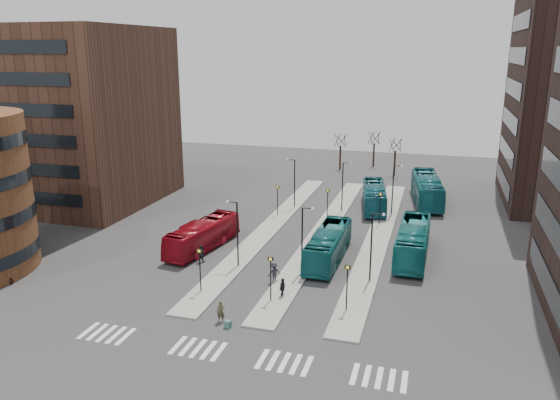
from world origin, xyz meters
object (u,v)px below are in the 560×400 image
(suitcase, at_px, (228,324))
(traveller, at_px, (221,312))
(teal_bus_c, at_px, (413,241))
(bicycle_mid, at_px, (4,280))
(red_bus, at_px, (203,235))
(teal_bus_d, at_px, (427,189))
(teal_bus_a, at_px, (328,245))
(teal_bus_b, at_px, (374,197))
(commuter_c, at_px, (274,272))
(commuter_a, at_px, (201,253))
(commuter_b, at_px, (283,288))

(suitcase, height_order, traveller, traveller)
(teal_bus_c, distance_m, bicycle_mid, 36.61)
(red_bus, relative_size, teal_bus_d, 0.81)
(teal_bus_c, distance_m, teal_bus_d, 20.28)
(suitcase, bearing_deg, teal_bus_a, 85.38)
(red_bus, xyz_separation_m, traveller, (7.47, -13.55, -0.63))
(teal_bus_b, bearing_deg, commuter_c, -111.12)
(commuter_a, bearing_deg, bicycle_mid, 39.78)
(teal_bus_a, relative_size, teal_bus_c, 0.94)
(teal_bus_d, relative_size, commuter_a, 7.88)
(suitcase, xyz_separation_m, teal_bus_b, (6.33, 33.46, 1.27))
(teal_bus_a, bearing_deg, teal_bus_c, 22.32)
(bicycle_mid, bearing_deg, traveller, -113.51)
(teal_bus_b, distance_m, commuter_c, 25.53)
(teal_bus_b, distance_m, bicycle_mid, 41.98)
(red_bus, bearing_deg, teal_bus_b, 62.16)
(red_bus, relative_size, teal_bus_b, 0.95)
(teal_bus_c, height_order, commuter_a, teal_bus_c)
(red_bus, distance_m, traveller, 15.49)
(suitcase, xyz_separation_m, red_bus, (-8.26, 14.21, 1.18))
(teal_bus_a, xyz_separation_m, commuter_a, (-11.34, -3.76, -0.70))
(commuter_b, relative_size, commuter_c, 0.94)
(traveller, bearing_deg, bicycle_mid, 168.73)
(teal_bus_a, xyz_separation_m, commuter_c, (-3.43, -6.26, -0.64))
(traveller, height_order, commuter_a, traveller)
(commuter_a, distance_m, commuter_b, 10.80)
(traveller, distance_m, commuter_b, 6.06)
(bicycle_mid, bearing_deg, teal_bus_c, -84.61)
(teal_bus_b, relative_size, commuter_c, 6.24)
(suitcase, xyz_separation_m, commuter_a, (-7.04, 11.02, 0.55))
(teal_bus_c, bearing_deg, bicycle_mid, -152.65)
(teal_bus_c, relative_size, commuter_b, 7.04)
(teal_bus_b, height_order, commuter_b, teal_bus_b)
(red_bus, xyz_separation_m, teal_bus_b, (14.59, 19.25, 0.08))
(commuter_b, bearing_deg, traveller, 156.37)
(suitcase, xyz_separation_m, teal_bus_d, (12.54, 38.11, 1.54))
(red_bus, bearing_deg, commuter_c, -22.55)
(suitcase, bearing_deg, teal_bus_c, 67.94)
(suitcase, xyz_separation_m, teal_bus_a, (4.31, 14.79, 1.25))
(suitcase, height_order, teal_bus_c, teal_bus_c)
(traveller, bearing_deg, commuter_c, 69.16)
(commuter_c, bearing_deg, suitcase, 38.29)
(teal_bus_a, distance_m, commuter_a, 11.97)
(teal_bus_c, bearing_deg, teal_bus_a, -157.28)
(teal_bus_b, height_order, teal_bus_d, teal_bus_d)
(teal_bus_d, height_order, traveller, teal_bus_d)
(suitcase, relative_size, teal_bus_c, 0.05)
(teal_bus_b, bearing_deg, teal_bus_a, -104.97)
(traveller, relative_size, bicycle_mid, 1.08)
(commuter_b, bearing_deg, commuter_c, 37.79)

